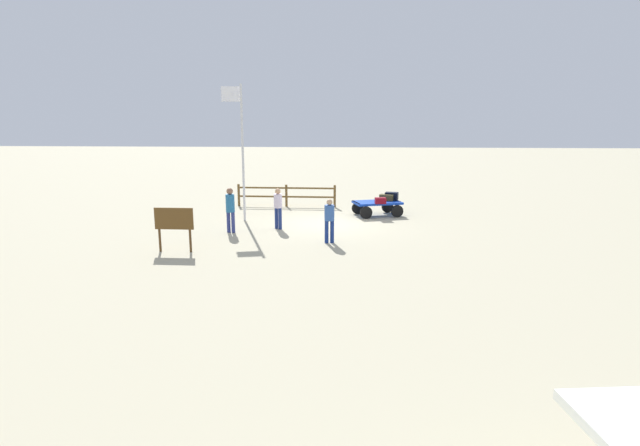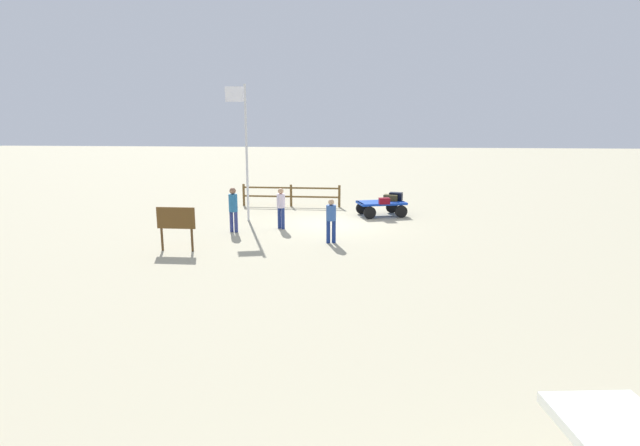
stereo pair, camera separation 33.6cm
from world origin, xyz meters
The scene contains 11 objects.
ground_plane centered at (0.00, 0.00, 0.00)m, with size 120.00×120.00×0.00m, color #B7AF8F.
luggage_cart centered at (-2.11, -1.96, 0.48)m, with size 2.36×1.87×0.65m.
suitcase_dark centered at (-2.57, -2.27, 0.80)m, with size 0.70×0.53×0.28m.
suitcase_grey centered at (-2.24, -1.35, 0.79)m, with size 0.51×0.36×0.27m.
suitcase_maroon centered at (-2.81, -2.42, 0.84)m, with size 0.65×0.50×0.36m.
worker_lead centered at (1.96, 1.16, 0.95)m, with size 0.46×0.46×1.64m.
worker_trailing centered at (-0.20, 3.36, 0.92)m, with size 0.42×0.42×1.58m.
worker_supervisor centered at (3.71, 1.93, 1.02)m, with size 0.41×0.41×1.75m.
flagpole centered at (3.76, -0.38, 3.37)m, with size 0.87×0.21×5.76m.
signboard centered at (4.84, 4.94, 1.01)m, with size 1.29×0.08×1.49m.
wooden_fence centered at (2.34, -4.13, 0.65)m, with size 5.01×0.19×1.11m.
Camera 2 is at (-1.35, 20.63, 4.31)m, focal length 28.06 mm.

